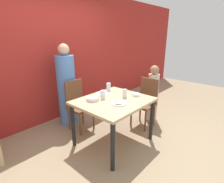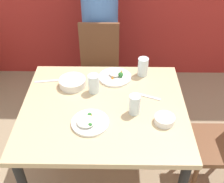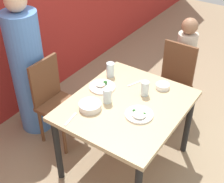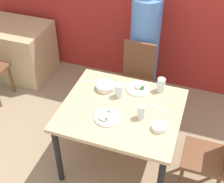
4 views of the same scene
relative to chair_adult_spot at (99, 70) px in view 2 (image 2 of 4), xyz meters
The scene contains 13 objects.
ground_plane 0.98m from the chair_adult_spot, 84.59° to the right, with size 10.00×10.00×0.00m, color #998466.
dining_table 0.85m from the chair_adult_spot, 84.59° to the right, with size 1.12×0.97×0.78m.
chair_adult_spot is the anchor object (origin of this frame).
person_adult 0.41m from the chair_adult_spot, 90.00° to the left, with size 0.36×0.36×1.61m.
bowl_curry 0.69m from the chair_adult_spot, 105.15° to the right, with size 0.20×0.20×0.06m.
plate_rice_adult 1.04m from the chair_adult_spot, 90.45° to the right, with size 0.24×0.24×0.05m.
plate_rice_child 0.59m from the chair_adult_spot, 72.62° to the right, with size 0.25×0.25×0.06m.
bowl_rice_small 1.12m from the chair_adult_spot, 64.27° to the right, with size 0.13×0.13×0.05m.
glass_water_tall 0.99m from the chair_adult_spot, 72.33° to the right, with size 0.07×0.07×0.14m.
glass_water_short 0.74m from the chair_adult_spot, 89.81° to the right, with size 0.08×0.08×0.14m.
glass_water_center 0.67m from the chair_adult_spot, 50.44° to the right, with size 0.08×0.08×0.15m.
fork_steel 0.87m from the chair_adult_spot, 61.61° to the right, with size 0.17×0.09×0.01m.
spoon_steel 0.71m from the chair_adult_spot, 123.75° to the right, with size 0.18×0.05×0.01m.
Camera 2 is at (0.08, -1.44, 2.05)m, focal length 45.00 mm.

